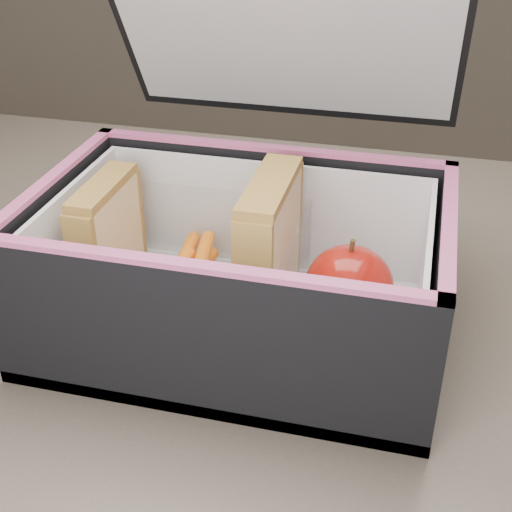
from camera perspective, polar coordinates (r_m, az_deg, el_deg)
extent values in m
cube|color=brown|center=(0.57, 2.70, -7.55)|extent=(1.20, 0.80, 0.03)
cube|color=black|center=(0.61, 2.37, 17.38)|extent=(0.29, 0.10, 0.17)
cube|color=#DBBC84|center=(0.58, -12.37, 1.33)|extent=(0.01, 0.08, 0.09)
cube|color=#D3667B|center=(0.58, -11.70, 0.95)|extent=(0.01, 0.08, 0.08)
cube|color=#DBBC84|center=(0.57, -11.10, 1.17)|extent=(0.01, 0.08, 0.09)
cube|color=olive|center=(0.56, -12.24, 5.41)|extent=(0.02, 0.08, 0.01)
cube|color=#DBBC84|center=(0.54, 0.20, 0.44)|extent=(0.01, 0.10, 0.10)
cube|color=#D3667B|center=(0.54, 1.07, -0.05)|extent=(0.01, 0.09, 0.10)
cube|color=#DBBC84|center=(0.53, 1.95, 0.22)|extent=(0.01, 0.10, 0.10)
cube|color=olive|center=(0.51, 1.13, 5.64)|extent=(0.03, 0.10, 0.01)
cylinder|color=orange|center=(0.57, -6.72, -2.78)|extent=(0.01, 0.09, 0.01)
cylinder|color=orange|center=(0.59, -6.05, -0.71)|extent=(0.02, 0.09, 0.01)
cylinder|color=orange|center=(0.56, -4.52, -0.76)|extent=(0.03, 0.09, 0.01)
cylinder|color=orange|center=(0.56, -6.10, -3.47)|extent=(0.02, 0.09, 0.01)
cylinder|color=orange|center=(0.54, -5.00, -3.88)|extent=(0.02, 0.09, 0.01)
cylinder|color=orange|center=(0.55, -7.27, -2.12)|extent=(0.02, 0.09, 0.01)
cylinder|color=orange|center=(0.59, -5.12, -1.93)|extent=(0.02, 0.09, 0.01)
cube|color=white|center=(0.55, 7.42, -5.27)|extent=(0.09, 0.10, 0.01)
ellipsoid|color=maroon|center=(0.53, 7.45, -2.38)|extent=(0.09, 0.09, 0.06)
cylinder|color=#452E18|center=(0.51, 7.70, 0.82)|extent=(0.01, 0.01, 0.01)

